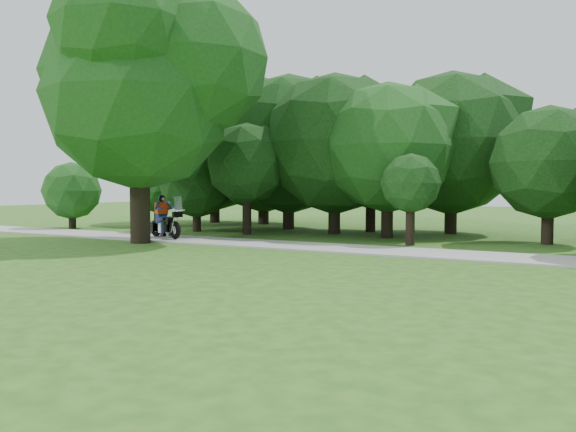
% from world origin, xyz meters
% --- Properties ---
extents(ground, '(100.00, 100.00, 0.00)m').
position_xyz_m(ground, '(0.00, 0.00, 0.00)').
color(ground, '#295418').
rests_on(ground, ground).
extents(walkway, '(60.00, 2.20, 0.06)m').
position_xyz_m(walkway, '(0.00, 8.00, 0.03)').
color(walkway, '#969691').
rests_on(walkway, ground).
extents(tree_line, '(39.81, 11.93, 7.55)m').
position_xyz_m(tree_line, '(-0.99, 14.78, 3.61)').
color(tree_line, black).
rests_on(tree_line, ground).
extents(big_tree_west, '(8.64, 6.56, 9.96)m').
position_xyz_m(big_tree_west, '(-10.54, 6.85, 5.76)').
color(big_tree_west, black).
rests_on(big_tree_west, ground).
extents(touring_motorcycle, '(2.02, 1.14, 1.59)m').
position_xyz_m(touring_motorcycle, '(-10.73, 7.95, 0.64)').
color(touring_motorcycle, black).
rests_on(touring_motorcycle, walkway).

